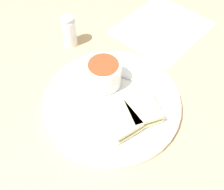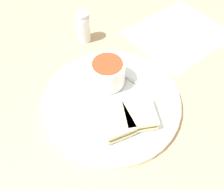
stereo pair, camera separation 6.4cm
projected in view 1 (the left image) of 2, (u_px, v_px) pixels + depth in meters
The scene contains 8 objects.
ground_plane at pixel (112, 104), 0.68m from camera, with size 2.40×2.40×0.00m, color tan.
plate at pixel (112, 102), 0.67m from camera, with size 0.35×0.35×0.02m.
soup_bowl at pixel (104, 73), 0.67m from camera, with size 0.09×0.09×0.07m.
spoon at pixel (112, 71), 0.71m from camera, with size 0.11×0.08×0.01m.
sandwich_half_near at pixel (121, 121), 0.61m from camera, with size 0.09×0.08×0.03m.
sandwich_half_far at pixel (142, 110), 0.62m from camera, with size 0.09×0.08×0.03m.
salt_shaker at pixel (71, 31), 0.78m from camera, with size 0.04×0.04×0.10m.
menu_sheet at pixel (162, 28), 0.86m from camera, with size 0.32×0.35×0.00m.
Camera 1 is at (0.34, -0.18, 0.56)m, focal length 42.00 mm.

